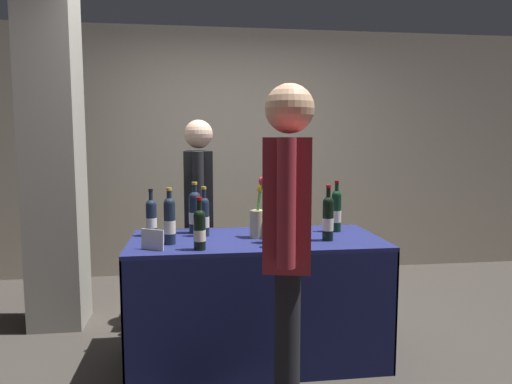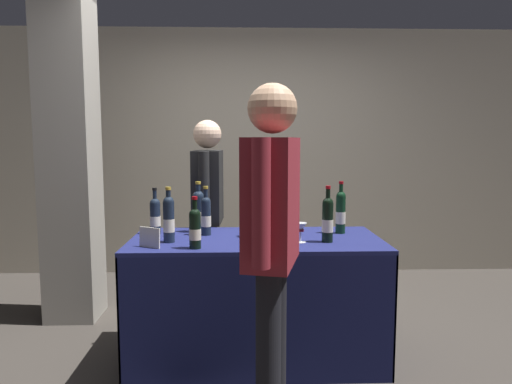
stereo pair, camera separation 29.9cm
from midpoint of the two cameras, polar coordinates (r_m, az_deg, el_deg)
name	(u,v)px [view 1 (the left image)]	position (r m, az deg, el deg)	size (l,w,h in m)	color
ground_plane	(256,355)	(3.30, -2.75, -19.30)	(12.00, 12.00, 0.00)	#38332D
back_partition	(230,153)	(5.05, -4.86, 4.79)	(7.78, 0.12, 2.58)	#B2A893
concrete_pillar	(51,102)	(3.91, -25.76, 9.86)	(0.39, 0.39, 3.42)	gray
tasting_table	(256,275)	(3.10, -2.81, -10.10)	(1.61, 0.77, 0.79)	#191E51
featured_wine_bottle	(204,216)	(3.11, -9.08, -2.89)	(0.07, 0.07, 0.33)	#192333
display_bottle_0	(280,216)	(3.00, 0.04, -3.02)	(0.07, 0.07, 0.34)	#192333
display_bottle_1	(151,217)	(3.19, -15.27, -2.96)	(0.07, 0.07, 0.31)	#192333
display_bottle_2	(170,220)	(2.91, -13.39, -3.34)	(0.07, 0.07, 0.34)	#192333
display_bottle_3	(336,210)	(3.25, 7.17, -2.23)	(0.07, 0.07, 0.35)	black
display_bottle_4	(195,211)	(3.22, -10.10, -2.36)	(0.08, 0.08, 0.35)	#192333
display_bottle_5	(328,218)	(2.95, 5.90, -3.14)	(0.07, 0.07, 0.35)	black
display_bottle_6	(275,221)	(2.87, -0.62, -3.58)	(0.08, 0.08, 0.31)	#38230F
display_bottle_7	(200,229)	(2.73, -10.02, -4.43)	(0.07, 0.07, 0.31)	black
wine_glass_near_vendor	(302,227)	(2.92, 2.71, -4.36)	(0.08, 0.08, 0.12)	silver
wine_glass_mid	(268,218)	(3.17, -1.26, -3.18)	(0.07, 0.07, 0.15)	silver
wine_glass_near_taster	(275,230)	(2.76, -0.82, -4.73)	(0.07, 0.07, 0.14)	silver
flower_vase	(258,220)	(3.03, -2.63, -3.46)	(0.10, 0.10, 0.40)	tan
brochure_stand	(152,240)	(2.80, -15.52, -5.65)	(0.15, 0.01, 0.12)	silver
vendor_presenter	(199,203)	(3.65, -9.24, -1.35)	(0.23, 0.59, 1.58)	black
taster_foreground_right	(289,227)	(2.22, 0.15, -4.27)	(0.31, 0.58, 1.69)	black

